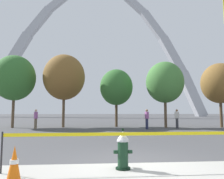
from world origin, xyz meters
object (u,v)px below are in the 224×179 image
object	(u,v)px
pedestrian_walking_left	(177,119)
pedestrian_walking_right	(147,119)
traffic_cone_by_hydrant	(14,165)
pedestrian_standing_center	(36,119)
monument_arch	(97,54)
fire_hydrant	(123,150)

from	to	relation	value
pedestrian_walking_left	pedestrian_walking_right	xyz separation A→B (m)	(-2.68, -0.55, 0.00)
traffic_cone_by_hydrant	pedestrian_standing_center	xyz separation A→B (m)	(-3.03, 13.90, 0.46)
monument_arch	pedestrian_standing_center	xyz separation A→B (m)	(-5.61, -42.68, -16.51)
fire_hydrant	pedestrian_walking_right	size ratio (longest dim) A/B	0.62
traffic_cone_by_hydrant	pedestrian_walking_left	bearing A→B (deg)	57.77
monument_arch	pedestrian_walking_right	bearing A→B (deg)	-85.73
traffic_cone_by_hydrant	monument_arch	size ratio (longest dim) A/B	0.01
pedestrian_standing_center	pedestrian_walking_right	xyz separation A→B (m)	(8.87, -0.93, 0.00)
pedestrian_walking_left	pedestrian_standing_center	bearing A→B (deg)	178.10
traffic_cone_by_hydrant	monument_arch	distance (m)	59.12
pedestrian_walking_left	pedestrian_walking_right	world-z (taller)	same
pedestrian_standing_center	pedestrian_walking_right	bearing A→B (deg)	-6.02
fire_hydrant	pedestrian_walking_left	xyz separation A→B (m)	(6.23, 12.66, 0.35)
traffic_cone_by_hydrant	pedestrian_walking_right	bearing A→B (deg)	65.75
fire_hydrant	pedestrian_walking_right	world-z (taller)	pedestrian_walking_right
pedestrian_walking_right	pedestrian_standing_center	bearing A→B (deg)	173.98
traffic_cone_by_hydrant	pedestrian_walking_right	xyz separation A→B (m)	(5.84, 12.96, 0.46)
fire_hydrant	traffic_cone_by_hydrant	bearing A→B (deg)	-159.47
pedestrian_standing_center	traffic_cone_by_hydrant	bearing A→B (deg)	-77.72
monument_arch	pedestrian_walking_right	xyz separation A→B (m)	(3.26, -43.61, -16.51)
monument_arch	pedestrian_walking_right	world-z (taller)	monument_arch
fire_hydrant	pedestrian_walking_left	bearing A→B (deg)	63.80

